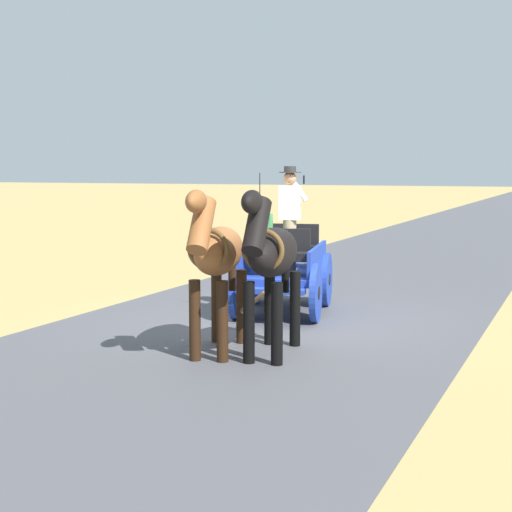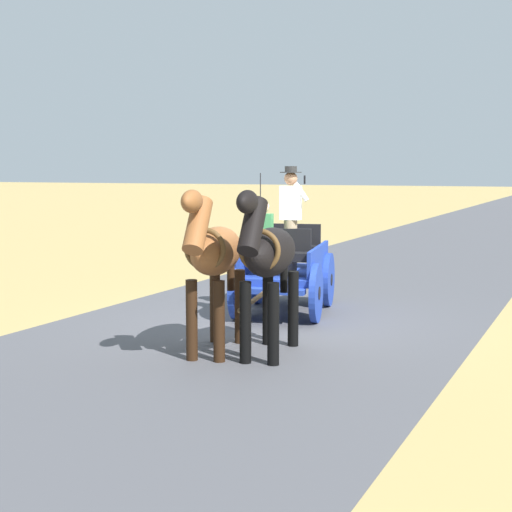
% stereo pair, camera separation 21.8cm
% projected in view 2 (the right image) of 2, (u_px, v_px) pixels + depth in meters
% --- Properties ---
extents(ground_plane, '(200.00, 200.00, 0.00)m').
position_uv_depth(ground_plane, '(273.00, 322.00, 12.35)').
color(ground_plane, tan).
extents(road_surface, '(6.46, 160.00, 0.01)m').
position_uv_depth(road_surface, '(273.00, 322.00, 12.35)').
color(road_surface, '#4C4C51').
rests_on(road_surface, ground).
extents(horse_drawn_carriage, '(1.88, 4.51, 2.50)m').
position_uv_depth(horse_drawn_carriage, '(284.00, 266.00, 13.03)').
color(horse_drawn_carriage, '#1E3899').
rests_on(horse_drawn_carriage, ground).
extents(horse_near_side, '(0.79, 2.15, 2.21)m').
position_uv_depth(horse_near_side, '(268.00, 256.00, 9.96)').
color(horse_near_side, black).
rests_on(horse_near_side, ground).
extents(horse_off_side, '(0.87, 2.15, 2.21)m').
position_uv_depth(horse_off_side, '(214.00, 255.00, 10.12)').
color(horse_off_side, brown).
rests_on(horse_off_side, ground).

